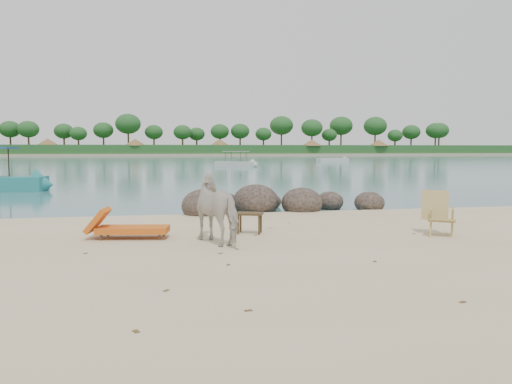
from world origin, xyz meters
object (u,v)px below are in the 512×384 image
(boulders, at_px, (269,204))
(lounge_chair, at_px, (133,227))
(side_table, at_px, (250,225))
(deck_chair, at_px, (442,215))
(cow, at_px, (221,210))

(boulders, bearing_deg, lounge_chair, -132.17)
(side_table, relative_size, deck_chair, 0.60)
(cow, bearing_deg, side_table, -155.43)
(boulders, relative_size, lounge_chair, 3.50)
(cow, bearing_deg, lounge_chair, -49.93)
(side_table, bearing_deg, deck_chair, 5.53)
(boulders, bearing_deg, side_table, -108.11)
(side_table, bearing_deg, cow, -110.11)
(side_table, xyz_separation_m, lounge_chair, (-2.56, -0.10, 0.04))
(lounge_chair, relative_size, deck_chair, 1.90)
(side_table, distance_m, lounge_chair, 2.56)
(side_table, bearing_deg, boulders, 91.77)
(lounge_chair, bearing_deg, side_table, 11.71)
(deck_chair, bearing_deg, boulders, 149.14)
(side_table, height_order, deck_chair, deck_chair)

